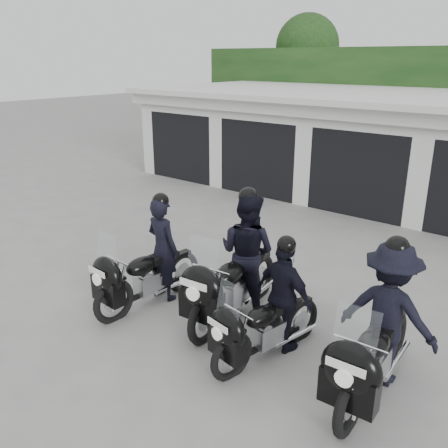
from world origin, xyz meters
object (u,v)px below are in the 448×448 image
Objects in this scene: police_bike_d at (383,326)px; police_bike_a at (149,261)px; police_bike_c at (275,306)px; police_bike_b at (240,262)px.

police_bike_a is at bearing -178.02° from police_bike_d.
police_bike_c is 1.42m from police_bike_d.
police_bike_c is 0.87× the size of police_bike_d.
police_bike_b reaches higher than police_bike_c.
police_bike_a is at bearing -158.80° from police_bike_b.
police_bike_a is 1.10× the size of police_bike_c.
police_bike_a is 1.53m from police_bike_b.
police_bike_a is at bearing -167.09° from police_bike_c.
police_bike_a is 2.41m from police_bike_c.
police_bike_d reaches higher than police_bike_a.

